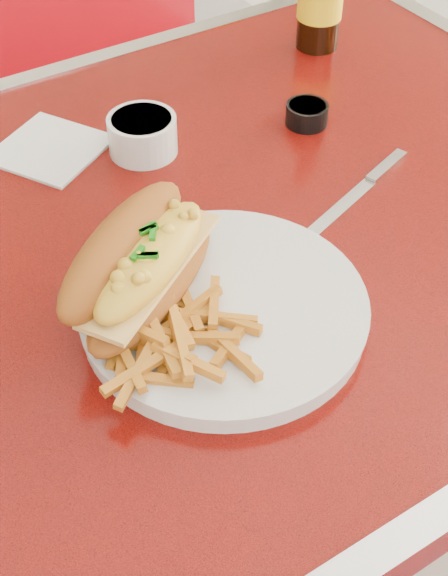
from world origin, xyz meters
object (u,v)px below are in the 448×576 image
dinner_plate (224,309)px  sauce_cup_right (307,113)px  diner_table (175,340)px  gravy_ramekin (143,134)px  mac_hoagie (141,263)px  fork (189,250)px  knife (366,185)px

dinner_plate → sauce_cup_right: sauce_cup_right is taller
dinner_plate → sauce_cup_right: 0.36m
diner_table → gravy_ramekin: bearing=70.6°
mac_hoagie → fork: (0.07, 0.03, -0.04)m
sauce_cup_right → diner_table: bearing=-158.5°
knife → sauce_cup_right: bearing=63.1°
mac_hoagie → knife: size_ratio=1.19×
mac_hoagie → gravy_ramekin: mac_hoagie is taller
sauce_cup_right → fork: bearing=-150.3°
dinner_plate → sauce_cup_right: bearing=40.5°
knife → mac_hoagie: bearing=168.0°
mac_hoagie → fork: mac_hoagie is taller
fork → sauce_cup_right: 0.30m
dinner_plate → mac_hoagie: 0.09m
mac_hoagie → sauce_cup_right: (0.33, 0.18, -0.04)m
dinner_plate → knife: (0.25, 0.09, -0.01)m
gravy_ramekin → dinner_plate: bearing=-103.2°
sauce_cup_right → knife: sauce_cup_right is taller
diner_table → sauce_cup_right: bearing=21.5°
diner_table → sauce_cup_right: (0.26, 0.10, 0.18)m
dinner_plate → fork: size_ratio=2.45×
gravy_ramekin → knife: gravy_ramekin is taller
diner_table → fork: size_ratio=8.17×
dinner_plate → gravy_ramekin: (0.07, 0.29, 0.01)m
knife → fork: bearing=162.6°
fork → sauce_cup_right: (0.26, 0.15, -0.00)m
fork → mac_hoagie: bearing=105.6°
fork → diner_table: bearing=-8.7°
gravy_ramekin → sauce_cup_right: (0.20, -0.06, -0.01)m
knife → gravy_ramekin: bearing=113.8°
dinner_plate → gravy_ramekin: 0.30m
diner_table → sauce_cup_right: size_ratio=18.72×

